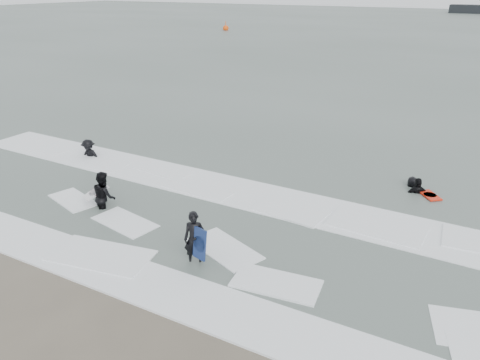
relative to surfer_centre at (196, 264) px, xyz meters
The scene contains 10 objects.
ground 1.21m from the surfer_centre, 128.55° to the right, with size 320.00×320.00×0.00m, color brown.
sea 79.06m from the surfer_centre, 90.55° to the left, with size 320.00×320.00×0.00m, color #47544C.
surfer_centre is the anchor object (origin of this frame).
surfer_wading 5.38m from the surfer_centre, 163.66° to the left, with size 0.96×0.75×1.98m, color black.
surfer_breaker 10.98m from the surfer_centre, 152.37° to the left, with size 1.15×0.66×1.78m, color black.
surfer_right_near 9.91m from the surfer_centre, 60.58° to the left, with size 1.06×0.44×1.81m, color black.
surfer_right_far 10.23m from the surfer_centre, 63.66° to the left, with size 0.78×0.51×1.60m, color black.
surf_foam 2.85m from the surfer_centre, 105.35° to the left, with size 30.03×9.06×0.09m.
bodyboards 3.34m from the surfer_centre, 89.60° to the left, with size 11.81×9.24×1.25m.
buoy 73.71m from the surfer_centre, 120.47° to the left, with size 1.00×1.00×1.65m.
Camera 1 is at (7.85, -8.84, 7.85)m, focal length 35.00 mm.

